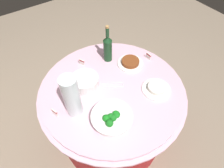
{
  "coord_description": "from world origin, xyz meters",
  "views": [
    {
      "loc": [
        -0.76,
        0.53,
        1.91
      ],
      "look_at": [
        0.0,
        0.0,
        0.79
      ],
      "focal_mm": 31.04,
      "sensor_mm": 36.0,
      "label": 1
    }
  ],
  "objects_px": {
    "food_plate_stir_fry": "(130,62)",
    "food_plate_rice": "(156,89)",
    "plate_stack": "(85,82)",
    "wine_bottle": "(108,48)",
    "serving_tongs": "(114,85)",
    "label_placard_mid": "(148,56)",
    "decorative_fruit_vase": "(72,99)",
    "broccoli_bowl": "(112,118)",
    "label_placard_front": "(55,112)",
    "label_placard_rear": "(82,62)"
  },
  "relations": [
    {
      "from": "decorative_fruit_vase",
      "to": "serving_tongs",
      "type": "bearing_deg",
      "value": -84.31
    },
    {
      "from": "broccoli_bowl",
      "to": "food_plate_rice",
      "type": "distance_m",
      "value": 0.43
    },
    {
      "from": "decorative_fruit_vase",
      "to": "food_plate_stir_fry",
      "type": "xyz_separation_m",
      "value": [
        0.15,
        -0.61,
        -0.13
      ]
    },
    {
      "from": "decorative_fruit_vase",
      "to": "food_plate_rice",
      "type": "bearing_deg",
      "value": -107.42
    },
    {
      "from": "wine_bottle",
      "to": "serving_tongs",
      "type": "relative_size",
      "value": 2.12
    },
    {
      "from": "broccoli_bowl",
      "to": "label_placard_rear",
      "type": "height_order",
      "value": "broccoli_bowl"
    },
    {
      "from": "food_plate_stir_fry",
      "to": "food_plate_rice",
      "type": "xyz_separation_m",
      "value": [
        -0.34,
        0.01,
        -0.0
      ]
    },
    {
      "from": "broccoli_bowl",
      "to": "wine_bottle",
      "type": "xyz_separation_m",
      "value": [
        0.52,
        -0.32,
        0.09
      ]
    },
    {
      "from": "food_plate_rice",
      "to": "label_placard_front",
      "type": "bearing_deg",
      "value": 71.81
    },
    {
      "from": "label_placard_front",
      "to": "broccoli_bowl",
      "type": "bearing_deg",
      "value": -131.47
    },
    {
      "from": "label_placard_front",
      "to": "label_placard_rear",
      "type": "distance_m",
      "value": 0.51
    },
    {
      "from": "broccoli_bowl",
      "to": "label_placard_mid",
      "type": "relative_size",
      "value": 5.09
    },
    {
      "from": "plate_stack",
      "to": "food_plate_stir_fry",
      "type": "xyz_separation_m",
      "value": [
        -0.01,
        -0.43,
        -0.03
      ]
    },
    {
      "from": "wine_bottle",
      "to": "serving_tongs",
      "type": "xyz_separation_m",
      "value": [
        -0.27,
        0.13,
        -0.12
      ]
    },
    {
      "from": "food_plate_stir_fry",
      "to": "decorative_fruit_vase",
      "type": "bearing_deg",
      "value": 103.79
    },
    {
      "from": "broccoli_bowl",
      "to": "food_plate_stir_fry",
      "type": "bearing_deg",
      "value": -50.97
    },
    {
      "from": "label_placard_front",
      "to": "label_placard_mid",
      "type": "xyz_separation_m",
      "value": [
        0.06,
        -0.91,
        0.0
      ]
    },
    {
      "from": "broccoli_bowl",
      "to": "label_placard_rear",
      "type": "relative_size",
      "value": 5.09
    },
    {
      "from": "food_plate_stir_fry",
      "to": "plate_stack",
      "type": "bearing_deg",
      "value": 88.69
    },
    {
      "from": "food_plate_rice",
      "to": "label_placard_front",
      "type": "relative_size",
      "value": 4.0
    },
    {
      "from": "plate_stack",
      "to": "serving_tongs",
      "type": "height_order",
      "value": "plate_stack"
    },
    {
      "from": "broccoli_bowl",
      "to": "label_placard_mid",
      "type": "distance_m",
      "value": 0.69
    },
    {
      "from": "broccoli_bowl",
      "to": "label_placard_rear",
      "type": "xyz_separation_m",
      "value": [
        0.59,
        -0.1,
        -0.01
      ]
    },
    {
      "from": "food_plate_rice",
      "to": "label_placard_mid",
      "type": "height_order",
      "value": "label_placard_mid"
    },
    {
      "from": "plate_stack",
      "to": "serving_tongs",
      "type": "bearing_deg",
      "value": -123.98
    },
    {
      "from": "serving_tongs",
      "to": "food_plate_stir_fry",
      "type": "height_order",
      "value": "food_plate_stir_fry"
    },
    {
      "from": "wine_bottle",
      "to": "food_plate_stir_fry",
      "type": "relative_size",
      "value": 1.53
    },
    {
      "from": "serving_tongs",
      "to": "label_placard_mid",
      "type": "relative_size",
      "value": 2.88
    },
    {
      "from": "label_placard_rear",
      "to": "plate_stack",
      "type": "bearing_deg",
      "value": 157.62
    },
    {
      "from": "plate_stack",
      "to": "serving_tongs",
      "type": "xyz_separation_m",
      "value": [
        -0.12,
        -0.18,
        -0.04
      ]
    },
    {
      "from": "label_placard_rear",
      "to": "broccoli_bowl",
      "type": "bearing_deg",
      "value": 170.43
    },
    {
      "from": "broccoli_bowl",
      "to": "plate_stack",
      "type": "xyz_separation_m",
      "value": [
        0.37,
        -0.01,
        0.01
      ]
    },
    {
      "from": "broccoli_bowl",
      "to": "label_placard_rear",
      "type": "distance_m",
      "value": 0.6
    },
    {
      "from": "serving_tongs",
      "to": "food_plate_stir_fry",
      "type": "relative_size",
      "value": 0.72
    },
    {
      "from": "broccoli_bowl",
      "to": "food_plate_stir_fry",
      "type": "height_order",
      "value": "broccoli_bowl"
    },
    {
      "from": "decorative_fruit_vase",
      "to": "wine_bottle",
      "type": "bearing_deg",
      "value": -57.5
    },
    {
      "from": "serving_tongs",
      "to": "label_placard_mid",
      "type": "height_order",
      "value": "label_placard_mid"
    },
    {
      "from": "plate_stack",
      "to": "wine_bottle",
      "type": "relative_size",
      "value": 0.62
    },
    {
      "from": "wine_bottle",
      "to": "decorative_fruit_vase",
      "type": "bearing_deg",
      "value": 122.5
    },
    {
      "from": "decorative_fruit_vase",
      "to": "serving_tongs",
      "type": "height_order",
      "value": "decorative_fruit_vase"
    },
    {
      "from": "broccoli_bowl",
      "to": "label_placard_front",
      "type": "bearing_deg",
      "value": 48.53
    },
    {
      "from": "food_plate_rice",
      "to": "label_placard_mid",
      "type": "xyz_separation_m",
      "value": [
        0.3,
        -0.18,
        0.01
      ]
    },
    {
      "from": "food_plate_rice",
      "to": "serving_tongs",
      "type": "bearing_deg",
      "value": 46.99
    },
    {
      "from": "food_plate_rice",
      "to": "label_placard_mid",
      "type": "bearing_deg",
      "value": -31.47
    },
    {
      "from": "wine_bottle",
      "to": "food_plate_stir_fry",
      "type": "height_order",
      "value": "wine_bottle"
    },
    {
      "from": "wine_bottle",
      "to": "label_placard_front",
      "type": "bearing_deg",
      "value": 112.76
    },
    {
      "from": "food_plate_stir_fry",
      "to": "label_placard_mid",
      "type": "height_order",
      "value": "label_placard_mid"
    },
    {
      "from": "serving_tongs",
      "to": "label_placard_front",
      "type": "xyz_separation_m",
      "value": [
        0.02,
        0.49,
        0.03
      ]
    },
    {
      "from": "plate_stack",
      "to": "label_placard_mid",
      "type": "xyz_separation_m",
      "value": [
        -0.05,
        -0.61,
        -0.01
      ]
    },
    {
      "from": "broccoli_bowl",
      "to": "food_plate_stir_fry",
      "type": "distance_m",
      "value": 0.57
    }
  ]
}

